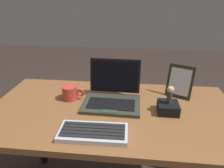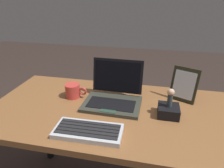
{
  "view_description": "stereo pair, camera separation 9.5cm",
  "coord_description": "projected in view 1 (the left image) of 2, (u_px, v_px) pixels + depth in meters",
  "views": [
    {
      "loc": [
        0.1,
        -0.9,
        1.31
      ],
      "look_at": [
        -0.0,
        0.01,
        0.88
      ],
      "focal_mm": 32.03,
      "sensor_mm": 36.0,
      "label": 1
    },
    {
      "loc": [
        0.19,
        -0.89,
        1.31
      ],
      "look_at": [
        -0.0,
        0.01,
        0.88
      ],
      "focal_mm": 32.03,
      "sensor_mm": 36.0,
      "label": 2
    }
  ],
  "objects": [
    {
      "name": "desk",
      "position": [
        112.0,
        124.0,
        1.11
      ],
      "size": [
        1.32,
        0.67,
        0.73
      ],
      "color": "brown",
      "rests_on": "ground"
    },
    {
      "name": "laptop_front",
      "position": [
        112.0,
        96.0,
        1.11
      ],
      "size": [
        0.31,
        0.26,
        0.22
      ],
      "color": "#2F3129",
      "rests_on": "desk"
    },
    {
      "name": "external_keyboard",
      "position": [
        93.0,
        132.0,
        0.87
      ],
      "size": [
        0.3,
        0.14,
        0.03
      ],
      "color": "#B1B5BC",
      "rests_on": "desk"
    },
    {
      "name": "photo_frame",
      "position": [
        180.0,
        82.0,
        1.15
      ],
      "size": [
        0.15,
        0.1,
        0.19
      ],
      "color": "black",
      "rests_on": "desk"
    },
    {
      "name": "figurine_stand",
      "position": [
        168.0,
        108.0,
        1.03
      ],
      "size": [
        0.1,
        0.1,
        0.05
      ],
      "primitive_type": "cube",
      "color": "black",
      "rests_on": "desk"
    },
    {
      "name": "figurine",
      "position": [
        170.0,
        94.0,
        0.99
      ],
      "size": [
        0.03,
        0.03,
        0.1
      ],
      "color": "#2F383E",
      "rests_on": "figurine_stand"
    },
    {
      "name": "coffee_mug",
      "position": [
        70.0,
        93.0,
        1.15
      ],
      "size": [
        0.13,
        0.09,
        0.08
      ],
      "color": "#BB3831",
      "rests_on": "desk"
    }
  ]
}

